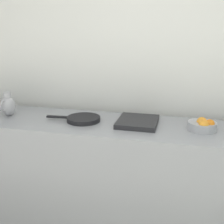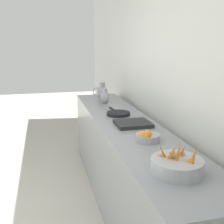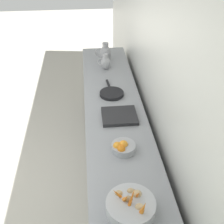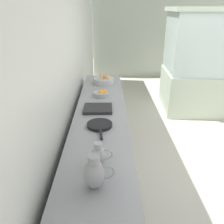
{
  "view_description": "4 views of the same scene",
  "coord_description": "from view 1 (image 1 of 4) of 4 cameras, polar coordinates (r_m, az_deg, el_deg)",
  "views": [
    {
      "loc": [
        0.52,
        0.16,
        1.65
      ],
      "look_at": [
        -1.41,
        -0.33,
        1.07
      ],
      "focal_mm": 46.35,
      "sensor_mm": 36.0,
      "label": 1
    },
    {
      "loc": [
        -0.72,
        2.41,
        1.74
      ],
      "look_at": [
        -1.42,
        -0.43,
        1.02
      ],
      "focal_mm": 45.5,
      "sensor_mm": 36.0,
      "label": 2
    },
    {
      "loc": [
        -1.28,
        2.05,
        2.55
      ],
      "look_at": [
        -1.5,
        -0.17,
        1.0
      ],
      "focal_mm": 45.12,
      "sensor_mm": 36.0,
      "label": 3
    },
    {
      "loc": [
        -1.44,
        -2.76,
        2.07
      ],
      "look_at": [
        -1.4,
        -0.43,
        1.03
      ],
      "focal_mm": 37.61,
      "sensor_mm": 36.0,
      "label": 4
    }
  ],
  "objects": [
    {
      "name": "metal_pitcher_short",
      "position": [
        2.56,
        -19.82,
        1.27
      ],
      "size": [
        0.17,
        0.12,
        0.2
      ],
      "color": "#A3A3A8",
      "rests_on": "prep_counter"
    },
    {
      "name": "tile_wall_left",
      "position": [
        2.48,
        15.95,
        12.19
      ],
      "size": [
        0.1,
        8.46,
        3.0
      ],
      "primitive_type": "cube",
      "color": "silver",
      "rests_on": "ground_plane"
    },
    {
      "name": "orange_bowl",
      "position": [
        2.17,
        17.49,
        -2.51
      ],
      "size": [
        0.2,
        0.2,
        0.1
      ],
      "color": "#9EA0A5",
      "rests_on": "prep_counter"
    },
    {
      "name": "prep_counter",
      "position": [
        2.41,
        1.93,
        -13.04
      ],
      "size": [
        0.61,
        3.34,
        0.94
      ],
      "primitive_type": "cube",
      "color": "gray",
      "rests_on": "ground_plane"
    },
    {
      "name": "counter_sink_basin",
      "position": [
        2.23,
        5.08,
        -1.92
      ],
      "size": [
        0.34,
        0.3,
        0.04
      ],
      "primitive_type": "cube",
      "color": "#232326",
      "rests_on": "prep_counter"
    },
    {
      "name": "skillet_on_counter",
      "position": [
        2.3,
        -5.77,
        -1.36
      ],
      "size": [
        0.26,
        0.44,
        0.03
      ],
      "color": "black",
      "rests_on": "prep_counter"
    }
  ]
}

